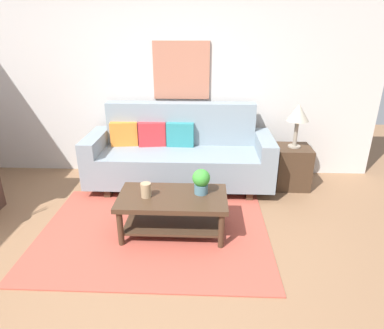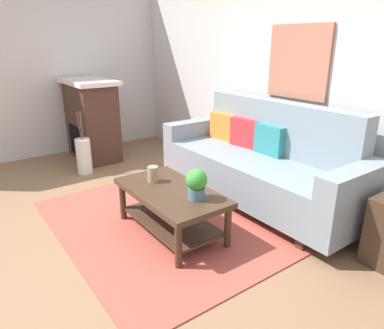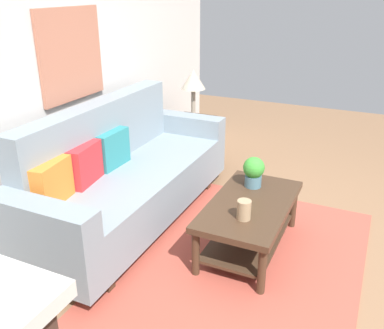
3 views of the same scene
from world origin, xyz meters
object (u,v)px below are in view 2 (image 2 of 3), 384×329
Objects in this scene: framed_painting at (298,62)px; potted_plant_tabletop at (197,183)px; fireplace at (92,119)px; throw_pillow_crimson at (245,133)px; throw_pillow_teal at (270,140)px; couch at (260,164)px; throw_pillow_orange at (224,127)px; tabletop_vase at (153,174)px; floor_vase at (84,156)px; coffee_table at (171,201)px.

potted_plant_tabletop is at bearing -78.97° from framed_painting.
framed_painting reaches higher than potted_plant_tabletop.
throw_pillow_crimson is at bearing 25.28° from fireplace.
potted_plant_tabletop is 0.35× the size of framed_painting.
couch is at bearing -90.00° from throw_pillow_teal.
fireplace is (-2.83, 0.18, 0.02)m from potted_plant_tabletop.
throw_pillow_orange is 2.44× the size of tabletop_vase.
floor_vase is 0.62× the size of framed_painting.
potted_plant_tabletop is (0.30, -1.07, 0.14)m from couch.
potted_plant_tabletop is (0.29, 0.07, 0.26)m from coffee_table.
floor_vase is 2.89m from framed_painting.
framed_painting reaches higher than couch.
throw_pillow_crimson is 1.38m from coffee_table.
fireplace is (-2.15, -1.02, -0.09)m from throw_pillow_crimson.
coffee_table is 1.99m from floor_vase.
fireplace is at bearing -150.20° from throw_pillow_orange.
couch is 6.63× the size of throw_pillow_teal.
framed_painting is at bearing 42.10° from throw_pillow_crimson.
throw_pillow_orange is 0.31× the size of fireplace.
couch is 16.19× the size of tabletop_vase.
coffee_table is (0.39, -1.27, -0.37)m from throw_pillow_crimson.
floor_vase is (-1.97, -1.37, -0.45)m from throw_pillow_teal.
throw_pillow_crimson and throw_pillow_teal have the same top height.
throw_pillow_orange is 1.37× the size of potted_plant_tabletop.
throw_pillow_orange is at bearing 180.00° from throw_pillow_teal.
floor_vase is (0.56, -0.35, -0.35)m from fireplace.
tabletop_vase is at bearing -169.61° from potted_plant_tabletop.
throw_pillow_teal is 2.73m from fireplace.
floor_vase is (-1.60, -1.37, -0.45)m from throw_pillow_crimson.
floor_vase is (-1.73, -0.07, -0.27)m from tabletop_vase.
couch is at bearing -90.00° from framed_painting.
tabletop_vase is at bearing -68.68° from throw_pillow_orange.
framed_painting reaches higher than tabletop_vase.
fireplace reaches higher than throw_pillow_crimson.
throw_pillow_orange is at bearing 131.36° from potted_plant_tabletop.
fireplace is at bearing -160.58° from couch.
throw_pillow_crimson is (0.38, 0.00, 0.00)m from throw_pillow_orange.
throw_pillow_teal is at bearing -90.00° from framed_painting.
potted_plant_tabletop is at bearing 10.39° from tabletop_vase.
potted_plant_tabletop is at bearing -48.64° from throw_pillow_orange.
throw_pillow_orange is 0.75m from throw_pillow_teal.
throw_pillow_crimson is 0.94m from framed_painting.
framed_painting is (0.00, 0.34, 0.79)m from throw_pillow_teal.
coffee_table is at bearing -58.84° from throw_pillow_orange.
couch is 0.47m from throw_pillow_crimson.
couch is 2.34m from floor_vase.
potted_plant_tabletop is 0.23× the size of fireplace.
potted_plant_tabletop is (0.55, 0.10, 0.07)m from tabletop_vase.
throw_pillow_orange is at bearing 111.32° from tabletop_vase.
throw_pillow_orange is 1.00× the size of throw_pillow_teal.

